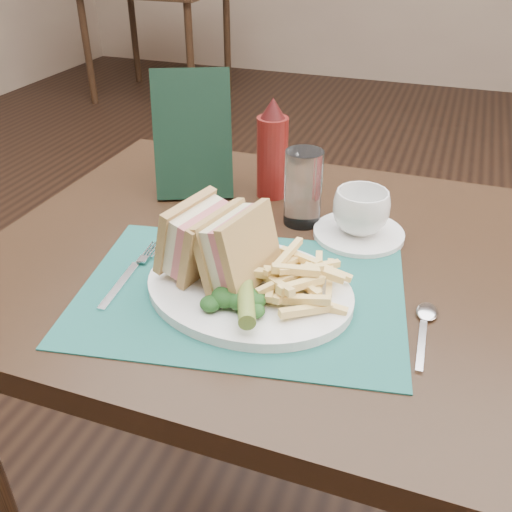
{
  "coord_description": "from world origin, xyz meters",
  "views": [
    {
      "loc": [
        0.24,
        -1.24,
        1.22
      ],
      "look_at": [
        0.01,
        -0.6,
        0.8
      ],
      "focal_mm": 40.0,
      "sensor_mm": 36.0,
      "label": 1
    }
  ],
  "objects": [
    {
      "name": "fries_pile",
      "position": [
        0.08,
        -0.62,
        0.79
      ],
      "size": [
        0.18,
        0.2,
        0.05
      ],
      "primitive_type": null,
      "color": "#F7D57B",
      "rests_on": "plate"
    },
    {
      "name": "table_main",
      "position": [
        0.0,
        -0.5,
        0.38
      ],
      "size": [
        0.9,
        0.75,
        0.75
      ],
      "primitive_type": null,
      "color": "black",
      "rests_on": "ground"
    },
    {
      "name": "ketchup_bottle",
      "position": [
        -0.06,
        -0.31,
        0.84
      ],
      "size": [
        0.06,
        0.06,
        0.19
      ],
      "primitive_type": null,
      "rotation": [
        0.0,
        0.0,
        0.02
      ],
      "color": "#5B120F",
      "rests_on": "table_main"
    },
    {
      "name": "check_presenter",
      "position": [
        -0.2,
        -0.34,
        0.86
      ],
      "size": [
        0.16,
        0.14,
        0.23
      ],
      "primitive_type": "cube",
      "rotation": [
        -0.31,
        0.0,
        0.42
      ],
      "color": "black",
      "rests_on": "table_main"
    },
    {
      "name": "pickle_spear",
      "position": [
        0.03,
        -0.68,
        0.79
      ],
      "size": [
        0.07,
        0.12,
        0.03
      ],
      "primitive_type": "cylinder",
      "rotation": [
        1.54,
        0.0,
        0.39
      ],
      "color": "olive",
      "rests_on": "plate"
    },
    {
      "name": "placemat",
      "position": [
        -0.0,
        -0.63,
        0.75
      ],
      "size": [
        0.51,
        0.4,
        0.0
      ],
      "primitive_type": "cube",
      "rotation": [
        0.0,
        0.0,
        0.18
      ],
      "color": "#1B5951",
      "rests_on": "table_main"
    },
    {
      "name": "sandwich_half_b",
      "position": [
        -0.03,
        -0.62,
        0.82
      ],
      "size": [
        0.1,
        0.13,
        0.11
      ],
      "primitive_type": null,
      "rotation": [
        0.0,
        -0.24,
        -0.24
      ],
      "color": "tan",
      "rests_on": "plate"
    },
    {
      "name": "spoon",
      "position": [
        0.25,
        -0.64,
        0.76
      ],
      "size": [
        0.04,
        0.15,
        0.01
      ],
      "primitive_type": null,
      "rotation": [
        0.0,
        0.0,
        0.04
      ],
      "color": "silver",
      "rests_on": "table_main"
    },
    {
      "name": "fork",
      "position": [
        -0.17,
        -0.65,
        0.76
      ],
      "size": [
        0.05,
        0.17,
        0.01
      ],
      "primitive_type": null,
      "rotation": [
        0.0,
        0.0,
        0.11
      ],
      "color": "silver",
      "rests_on": "placemat"
    },
    {
      "name": "drinking_glass",
      "position": [
        0.02,
        -0.39,
        0.81
      ],
      "size": [
        0.07,
        0.07,
        0.13
      ],
      "primitive_type": "cylinder",
      "rotation": [
        0.0,
        0.0,
        0.16
      ],
      "color": "white",
      "rests_on": "table_main"
    },
    {
      "name": "plate",
      "position": [
        0.01,
        -0.63,
        0.76
      ],
      "size": [
        0.33,
        0.28,
        0.01
      ],
      "primitive_type": null,
      "rotation": [
        0.0,
        0.0,
        -0.13
      ],
      "color": "white",
      "rests_on": "placemat"
    },
    {
      "name": "sandwich_half_a",
      "position": [
        -0.09,
        -0.61,
        0.82
      ],
      "size": [
        0.1,
        0.12,
        0.11
      ],
      "primitive_type": null,
      "rotation": [
        0.0,
        0.24,
        -0.23
      ],
      "color": "tan",
      "rests_on": "plate"
    },
    {
      "name": "saucer",
      "position": [
        0.12,
        -0.41,
        0.76
      ],
      "size": [
        0.17,
        0.17,
        0.01
      ],
      "primitive_type": "cylinder",
      "rotation": [
        0.0,
        0.0,
        0.12
      ],
      "color": "white",
      "rests_on": "table_main"
    },
    {
      "name": "kale_garnish",
      "position": [
        0.02,
        -0.68,
        0.78
      ],
      "size": [
        0.11,
        0.08,
        0.03
      ],
      "primitive_type": null,
      "color": "#153B15",
      "rests_on": "plate"
    },
    {
      "name": "floor",
      "position": [
        0.0,
        0.0,
        0.0
      ],
      "size": [
        7.0,
        7.0,
        0.0
      ],
      "primitive_type": "plane",
      "color": "black",
      "rests_on": "ground"
    },
    {
      "name": "wall_back",
      "position": [
        0.0,
        3.5,
        0.0
      ],
      "size": [
        6.0,
        0.0,
        6.0
      ],
      "primitive_type": "plane",
      "rotation": [
        1.57,
        0.0,
        0.0
      ],
      "color": "gray",
      "rests_on": "ground"
    },
    {
      "name": "table_bg_left",
      "position": [
        -1.84,
        2.51,
        0.38
      ],
      "size": [
        0.9,
        0.75,
        0.75
      ],
      "primitive_type": null,
      "color": "black",
      "rests_on": "ground"
    },
    {
      "name": "coffee_cup",
      "position": [
        0.12,
        -0.41,
        0.8
      ],
      "size": [
        0.12,
        0.12,
        0.07
      ],
      "primitive_type": "imported",
      "rotation": [
        0.0,
        0.0,
        0.35
      ],
      "color": "white",
      "rests_on": "saucer"
    }
  ]
}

